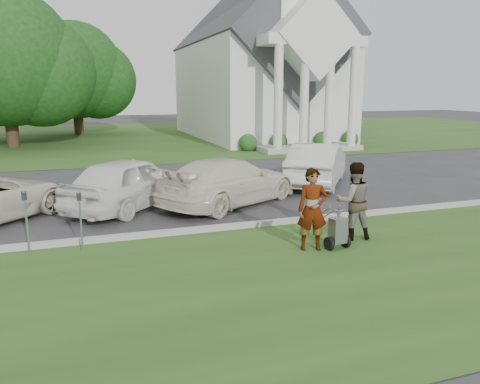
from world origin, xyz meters
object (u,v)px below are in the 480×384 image
church (258,57)px  person_right (353,201)px  person_left (312,210)px  parking_meter_near (80,214)px  parking_meter_far (26,215)px  car_b (130,182)px  car_d (317,164)px  striping_cart (337,231)px  tree_back (75,75)px  tree_left (5,64)px  car_c (229,181)px

church → person_right: bearing=-105.9°
person_left → person_right: size_ratio=0.99×
parking_meter_near → parking_meter_far: parking_meter_far is taller
car_b → car_d: car_b is taller
striping_cart → person_left: size_ratio=0.60×
tree_back → person_left: bearing=-81.4°
tree_left → church: bearing=3.8°
parking_meter_far → car_c: (5.57, 3.04, -0.18)m
person_left → parking_meter_far: person_left is taller
tree_back → person_left: 32.12m
striping_cart → person_right: size_ratio=0.59×
person_left → car_c: (-0.45, 4.75, -0.19)m
tree_left → car_b: size_ratio=2.26×
tree_back → striping_cart: bearing=-80.4°
parking_meter_far → car_c: size_ratio=0.29×
person_right → car_c: 4.69m
person_left → parking_meter_far: (-6.03, 1.71, -0.02)m
tree_left → tree_back: 8.95m
striping_cart → tree_back: bearing=91.8°
tree_back → striping_cart: 32.41m
church → car_c: 22.34m
tree_back → person_left: tree_back is taller
striping_cart → car_b: (-4.03, 5.42, 0.37)m
parking_meter_far → parking_meter_near: bearing=-6.8°
striping_cart → car_b: size_ratio=0.24×
car_b → car_c: (3.00, -0.54, -0.06)m
parking_meter_near → car_b: 3.99m
tree_left → person_right: bearing=-66.4°
car_d → striping_cart: bearing=101.9°
tree_left → car_b: tree_left is taller
church → striping_cart: church is taller
parking_meter_far → church: bearing=58.2°
parking_meter_near → car_b: car_b is taller
parking_meter_near → person_left: bearing=-17.8°
tree_back → car_b: size_ratio=2.04×
tree_left → parking_meter_far: bearing=-82.8°
church → car_c: size_ratio=4.73×
parking_meter_far → car_b: bearing=54.3°
car_b → car_c: size_ratio=0.92×
church → tree_left: size_ratio=2.27×
tree_back → parking_meter_near: bearing=-90.2°
church → person_right: church is taller
striping_cart → parking_meter_near: parking_meter_near is taller
striping_cart → parking_meter_far: bearing=156.6°
parking_meter_near → car_d: (8.63, 5.13, -0.07)m
car_d → person_right: bearing=105.6°
tree_left → striping_cart: tree_left is taller
church → car_c: church is taller
tree_left → car_c: 21.02m
car_b → car_c: 3.05m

